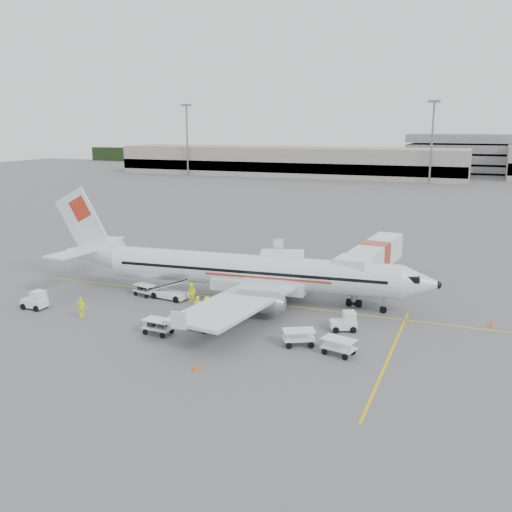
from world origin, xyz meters
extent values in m
plane|color=#56595B|center=(0.00, 0.00, 0.00)|extent=(360.00, 360.00, 0.00)
cube|color=yellow|center=(0.00, 0.00, 0.01)|extent=(44.00, 0.20, 0.01)
cube|color=yellow|center=(14.00, -8.00, 0.01)|extent=(0.20, 20.00, 0.01)
cone|color=#F05B0F|center=(20.56, 0.90, 0.32)|extent=(0.39, 0.39, 0.63)
cone|color=#F05B0F|center=(4.08, 16.91, 0.34)|extent=(0.41, 0.41, 0.68)
cone|color=#F05B0F|center=(2.67, -15.22, 0.30)|extent=(0.37, 0.37, 0.60)
imported|color=yellow|center=(-2.04, -5.87, 0.94)|extent=(0.76, 0.57, 1.89)
imported|color=yellow|center=(-4.45, -2.41, 0.93)|extent=(1.06, 0.93, 1.86)
imported|color=yellow|center=(-1.56, -5.10, 0.85)|extent=(1.16, 1.26, 1.70)
imported|color=yellow|center=(-11.04, -9.37, 0.88)|extent=(1.09, 0.61, 1.76)
camera|label=1|loc=(19.11, -45.83, 15.58)|focal=40.00mm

